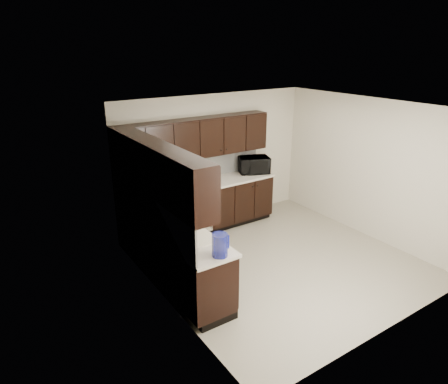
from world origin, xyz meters
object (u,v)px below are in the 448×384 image
object	(u,v)px
microwave	(254,165)
blue_pitcher	(220,245)
storage_bin	(159,211)
sink	(188,240)
toaster_oven	(132,191)

from	to	relation	value
microwave	blue_pitcher	xyz separation A→B (m)	(-2.36, -2.41, -0.02)
storage_bin	sink	bearing A→B (deg)	-87.26
sink	toaster_oven	world-z (taller)	sink
toaster_oven	sink	bearing A→B (deg)	-102.68
microwave	toaster_oven	size ratio (longest dim) A/B	1.66
sink	storage_bin	world-z (taller)	sink
microwave	toaster_oven	world-z (taller)	microwave
toaster_oven	blue_pitcher	bearing A→B (deg)	-101.70
microwave	sink	bearing A→B (deg)	-122.76
sink	microwave	distance (m)	2.99
storage_bin	blue_pitcher	xyz separation A→B (m)	(0.11, -1.49, 0.06)
microwave	blue_pitcher	size ratio (longest dim) A/B	2.01
microwave	blue_pitcher	distance (m)	3.38
blue_pitcher	storage_bin	bearing A→B (deg)	85.85
storage_bin	toaster_oven	bearing A→B (deg)	91.78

